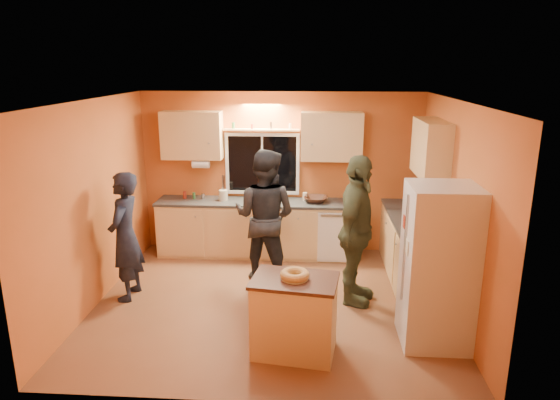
# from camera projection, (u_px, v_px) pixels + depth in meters

# --- Properties ---
(ground) EXTENTS (4.50, 4.50, 0.00)m
(ground) POSITION_uv_depth(u_px,v_px,m) (271.00, 302.00, 6.53)
(ground) COLOR brown
(ground) RESTS_ON ground
(room_shell) EXTENTS (4.54, 4.04, 2.61)m
(room_shell) POSITION_uv_depth(u_px,v_px,m) (282.00, 175.00, 6.49)
(room_shell) COLOR #CD6A34
(room_shell) RESTS_ON ground
(back_counter) EXTENTS (4.23, 0.62, 0.90)m
(back_counter) POSITION_uv_depth(u_px,v_px,m) (281.00, 228.00, 8.05)
(back_counter) COLOR #DCB973
(back_counter) RESTS_ON ground
(right_counter) EXTENTS (0.62, 1.84, 0.90)m
(right_counter) POSITION_uv_depth(u_px,v_px,m) (417.00, 259.00, 6.77)
(right_counter) COLOR #DCB973
(right_counter) RESTS_ON ground
(refrigerator) EXTENTS (0.72, 0.70, 1.80)m
(refrigerator) POSITION_uv_depth(u_px,v_px,m) (438.00, 266.00, 5.40)
(refrigerator) COLOR silver
(refrigerator) RESTS_ON ground
(island) EXTENTS (0.97, 0.73, 0.86)m
(island) POSITION_uv_depth(u_px,v_px,m) (294.00, 315.00, 5.30)
(island) COLOR #DCB973
(island) RESTS_ON ground
(bundt_pastry) EXTENTS (0.31, 0.31, 0.09)m
(bundt_pastry) POSITION_uv_depth(u_px,v_px,m) (295.00, 275.00, 5.17)
(bundt_pastry) COLOR tan
(bundt_pastry) RESTS_ON island
(person_left) EXTENTS (0.42, 0.63, 1.70)m
(person_left) POSITION_uv_depth(u_px,v_px,m) (125.00, 237.00, 6.47)
(person_left) COLOR black
(person_left) RESTS_ON ground
(person_center) EXTENTS (1.09, 0.96, 1.90)m
(person_center) POSITION_uv_depth(u_px,v_px,m) (265.00, 216.00, 6.98)
(person_center) COLOR black
(person_center) RESTS_ON ground
(person_right) EXTENTS (0.78, 1.23, 1.95)m
(person_right) POSITION_uv_depth(u_px,v_px,m) (356.00, 231.00, 6.31)
(person_right) COLOR #353B25
(person_right) RESTS_ON ground
(mixing_bowl) EXTENTS (0.41, 0.41, 0.09)m
(mixing_bowl) POSITION_uv_depth(u_px,v_px,m) (316.00, 199.00, 7.88)
(mixing_bowl) COLOR #321810
(mixing_bowl) RESTS_ON back_counter
(utensil_crock) EXTENTS (0.14, 0.14, 0.17)m
(utensil_crock) POSITION_uv_depth(u_px,v_px,m) (223.00, 195.00, 7.97)
(utensil_crock) COLOR beige
(utensil_crock) RESTS_ON back_counter
(potted_plant) EXTENTS (0.38, 0.35, 0.34)m
(potted_plant) POSITION_uv_depth(u_px,v_px,m) (424.00, 230.00, 6.04)
(potted_plant) COLOR gray
(potted_plant) RESTS_ON right_counter
(red_box) EXTENTS (0.19, 0.17, 0.07)m
(red_box) POSITION_uv_depth(u_px,v_px,m) (416.00, 226.00, 6.64)
(red_box) COLOR maroon
(red_box) RESTS_ON right_counter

